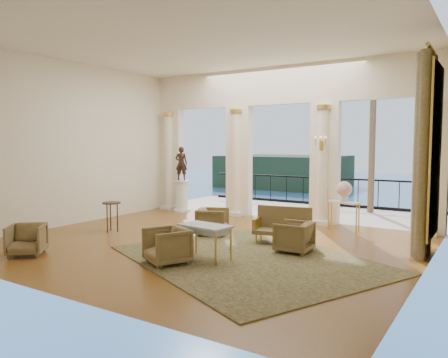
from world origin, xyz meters
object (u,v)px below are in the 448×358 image
Objects in this scene: settee at (283,226)px; statue at (181,163)px; armchair_b at (167,244)px; pedestal at (182,196)px; armchair_c at (294,235)px; armchair_a at (27,238)px; armchair_d at (213,220)px; game_table at (205,228)px; side_table at (112,206)px; console_table at (344,207)px.

statue is (-4.86, 2.53, 1.19)m from settee.
pedestal is at bearing 152.20° from armchair_b.
pedestal is (-5.39, 3.14, 0.15)m from armchair_c.
armchair_a is 3.00m from armchair_b.
armchair_d is 2.29m from game_table.
side_table is (-4.80, -0.51, 0.30)m from armchair_c.
armchair_b is 0.81m from game_table.
statue is 3.82m from side_table.
armchair_b is 1.06× the size of armchair_c.
game_table is 0.94× the size of statue.
settee is at bearing 129.25° from statue.
armchair_c is (4.47, 3.10, 0.01)m from armchair_a.
settee is at bearing 77.85° from game_table.
armchair_d is at bearing 126.87° from game_table.
armchair_c is at bearing -75.13° from console_table.
statue is (-5.39, 3.14, 1.24)m from armchair_c.
armchair_c reaches higher than armchair_a.
pedestal reaches higher than console_table.
statue is at bearing 90.00° from pedestal.
armchair_d is at bearing 132.22° from armchair_b.
console_table is (1.41, 4.20, 0.03)m from game_table.
game_table is (0.42, 0.65, 0.23)m from armchair_b.
statue is (-3.75, 5.24, 1.22)m from armchair_b.
armchair_a is at bearing 75.18° from statue.
console_table is 5.96m from side_table.
armchair_c is at bearing 78.47° from armchair_b.
console_table is (5.58, -0.39, -0.96)m from statue.
armchair_b is at bearing -20.99° from armchair_a.
pedestal is (-4.86, 2.53, 0.09)m from settee.
statue is (-3.02, 2.62, 1.23)m from armchair_d.
pedestal is at bearing 99.25° from side_table.
settee is 4.42m from side_table.
armchair_d is 4.18m from statue.
settee is at bearing -109.30° from armchair_d.
side_table is (-3.15, 1.59, 0.28)m from armchair_b.
game_table is at bearing -120.71° from settee.
pedestal is (-4.17, 4.58, -0.11)m from game_table.
armchair_a is 4.18m from armchair_d.
settee is (1.84, 0.09, 0.04)m from armchair_d.
side_table reaches higher than game_table.
settee reaches higher than game_table.
armchair_c is 0.82× the size of console_table.
armchair_d is 0.71× the size of pedestal.
armchair_c is at bearing -5.80° from armchair_a.
game_table is at bearing -171.74° from armchair_d.
armchair_b is 6.44m from pedestal.
console_table is at bearing 95.91° from armchair_b.
armchair_a is at bearing -146.45° from game_table.
armchair_a is 5.41m from settee.
console_table is (2.56, 2.23, 0.27)m from armchair_d.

